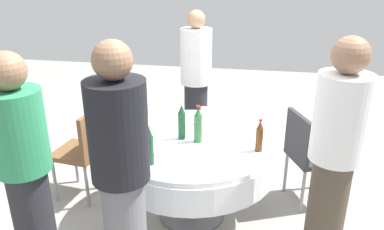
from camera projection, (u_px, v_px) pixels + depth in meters
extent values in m
plane|color=gray|center=(192.00, 215.00, 3.37)|extent=(10.00, 10.00, 0.00)
cylinder|color=white|center=(192.00, 142.00, 3.10)|extent=(1.34, 1.34, 0.04)
cylinder|color=white|center=(192.00, 156.00, 3.15)|extent=(1.37, 1.37, 0.22)
cylinder|color=slate|center=(192.00, 192.00, 3.28)|extent=(0.14, 0.14, 0.48)
cylinder|color=slate|center=(192.00, 213.00, 3.36)|extent=(0.56, 0.56, 0.03)
cylinder|color=#593314|center=(259.00, 140.00, 2.87)|extent=(0.06, 0.06, 0.19)
cone|color=#593314|center=(260.00, 125.00, 2.83)|extent=(0.05, 0.05, 0.06)
cylinder|color=red|center=(261.00, 120.00, 2.81)|extent=(0.03, 0.03, 0.01)
cylinder|color=#2D6B38|center=(198.00, 129.00, 3.02)|extent=(0.07, 0.07, 0.22)
cone|color=#2D6B38|center=(198.00, 111.00, 2.96)|extent=(0.06, 0.06, 0.07)
cylinder|color=red|center=(198.00, 106.00, 2.95)|extent=(0.03, 0.03, 0.01)
cylinder|color=#194728|center=(150.00, 150.00, 2.68)|extent=(0.06, 0.06, 0.21)
cone|color=#194728|center=(149.00, 132.00, 2.63)|extent=(0.05, 0.05, 0.07)
cylinder|color=gold|center=(149.00, 126.00, 2.61)|extent=(0.02, 0.02, 0.01)
cylinder|color=#194728|center=(182.00, 126.00, 3.07)|extent=(0.06, 0.06, 0.23)
cone|color=#194728|center=(182.00, 109.00, 3.01)|extent=(0.06, 0.06, 0.06)
cylinder|color=silver|center=(182.00, 105.00, 3.00)|extent=(0.02, 0.02, 0.01)
cylinder|color=white|center=(153.00, 139.00, 3.09)|extent=(0.06, 0.06, 0.00)
cylinder|color=white|center=(153.00, 135.00, 3.08)|extent=(0.01, 0.01, 0.06)
cylinder|color=white|center=(153.00, 128.00, 3.06)|extent=(0.07, 0.07, 0.06)
cylinder|color=gold|center=(153.00, 130.00, 3.07)|extent=(0.06, 0.06, 0.02)
cylinder|color=white|center=(204.00, 123.00, 3.40)|extent=(0.06, 0.06, 0.00)
cylinder|color=white|center=(204.00, 119.00, 3.38)|extent=(0.01, 0.01, 0.08)
cylinder|color=white|center=(204.00, 111.00, 3.36)|extent=(0.06, 0.06, 0.07)
cylinder|color=maroon|center=(204.00, 113.00, 3.36)|extent=(0.05, 0.05, 0.03)
cylinder|color=white|center=(167.00, 150.00, 2.89)|extent=(0.22, 0.22, 0.02)
cylinder|color=white|center=(228.00, 137.00, 3.12)|extent=(0.22, 0.22, 0.02)
cube|color=silver|center=(207.00, 156.00, 2.83)|extent=(0.18, 0.05, 0.00)
cube|color=white|center=(134.00, 131.00, 3.22)|extent=(0.17, 0.17, 0.02)
cylinder|color=#4C3F33|center=(325.00, 215.00, 2.65)|extent=(0.26, 0.26, 0.89)
cylinder|color=white|center=(341.00, 118.00, 2.38)|extent=(0.34, 0.34, 0.57)
sphere|color=#8C664C|center=(351.00, 55.00, 2.23)|extent=(0.23, 0.23, 0.23)
cylinder|color=black|center=(118.00, 131.00, 2.10)|extent=(0.34, 0.34, 0.59)
sphere|color=#8C664C|center=(112.00, 60.00, 1.95)|extent=(0.22, 0.22, 0.22)
cylinder|color=#26262B|center=(36.00, 226.00, 2.55)|extent=(0.26, 0.26, 0.87)
cylinder|color=#2D8C59|center=(18.00, 131.00, 2.29)|extent=(0.34, 0.34, 0.52)
sphere|color=#8C664C|center=(6.00, 71.00, 2.14)|extent=(0.23, 0.23, 0.23)
cylinder|color=#26262B|center=(196.00, 118.00, 4.36)|extent=(0.26, 0.26, 0.84)
cylinder|color=white|center=(196.00, 56.00, 4.09)|extent=(0.34, 0.34, 0.60)
sphere|color=tan|center=(196.00, 19.00, 3.95)|extent=(0.19, 0.19, 0.19)
cube|color=brown|center=(78.00, 152.00, 3.51)|extent=(0.45, 0.45, 0.04)
cube|color=brown|center=(93.00, 134.00, 3.38)|extent=(0.09, 0.40, 0.42)
cylinder|color=gray|center=(76.00, 163.00, 3.80)|extent=(0.03, 0.03, 0.43)
cylinder|color=gray|center=(55.00, 180.00, 3.50)|extent=(0.03, 0.03, 0.43)
cylinder|color=gray|center=(106.00, 168.00, 3.70)|extent=(0.03, 0.03, 0.43)
cylinder|color=gray|center=(87.00, 187.00, 3.40)|extent=(0.03, 0.03, 0.43)
cube|color=#2D2D33|center=(314.00, 157.00, 3.42)|extent=(0.52, 0.52, 0.04)
cube|color=#2D2D33|center=(298.00, 138.00, 3.31)|extent=(0.19, 0.38, 0.42)
cylinder|color=gray|center=(338.00, 187.00, 3.39)|extent=(0.03, 0.03, 0.43)
cylinder|color=gray|center=(318.00, 168.00, 3.70)|extent=(0.03, 0.03, 0.43)
cylinder|color=gray|center=(303.00, 192.00, 3.32)|extent=(0.03, 0.03, 0.43)
cylinder|color=gray|center=(286.00, 172.00, 3.63)|extent=(0.03, 0.03, 0.43)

